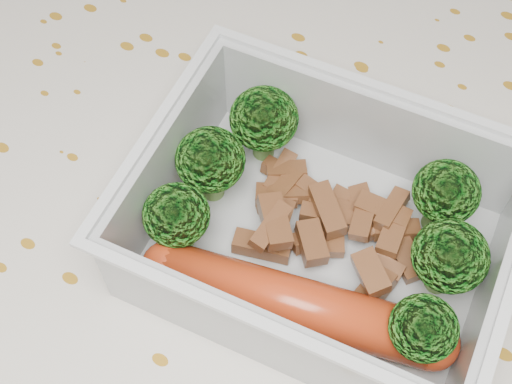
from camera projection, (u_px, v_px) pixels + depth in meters
The scene contains 6 objects.
dining_table at pixel (265, 289), 0.47m from camera, with size 1.40×0.90×0.75m.
tablecloth at pixel (266, 256), 0.43m from camera, with size 1.46×0.96×0.19m.
lunch_container at pixel (318, 235), 0.37m from camera, with size 0.20×0.16×0.07m.
broccoli_florets at pixel (322, 203), 0.36m from camera, with size 0.17×0.12×0.05m.
meat_pile at pixel (328, 221), 0.38m from camera, with size 0.11×0.07×0.03m.
sausage at pixel (296, 304), 0.35m from camera, with size 0.16×0.06×0.03m.
Camera 1 is at (0.09, -0.16, 1.10)m, focal length 50.00 mm.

